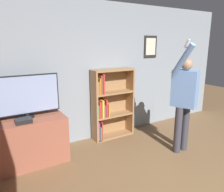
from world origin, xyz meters
TOP-DOWN VIEW (x-y plane):
  - wall_back at (0.01, 2.95)m, footprint 6.50×0.09m
  - tv_ledge at (-1.58, 2.55)m, footprint 1.10×0.56m
  - television at (-1.58, 2.63)m, footprint 1.04×0.22m
  - game_console at (-1.68, 2.40)m, footprint 0.24×0.18m
  - bookshelf at (0.01, 2.77)m, footprint 0.89×0.28m
  - person at (0.82, 1.57)m, footprint 0.56×0.56m

SIDE VIEW (x-z plane):
  - tv_ledge at x=-1.58m, z-range 0.00..0.76m
  - bookshelf at x=0.01m, z-range -0.01..1.41m
  - game_console at x=-1.68m, z-range 0.76..0.83m
  - person at x=0.82m, z-range 0.02..2.00m
  - television at x=-1.58m, z-range 0.78..1.46m
  - wall_back at x=0.01m, z-range 0.00..2.70m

